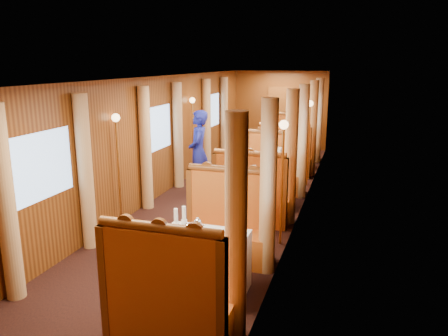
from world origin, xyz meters
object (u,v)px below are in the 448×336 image
at_px(table_near, 203,264).
at_px(teapot_left, 188,232).
at_px(banquette_mid_aft, 273,173).
at_px(tea_tray, 197,236).
at_px(table_far, 291,153).
at_px(rose_vase_mid, 263,160).
at_px(banquette_near_aft, 227,230).
at_px(banquette_far_aft, 296,144).
at_px(banquette_mid_fwd, 251,200).
at_px(rose_vase_far, 292,133).
at_px(steward, 199,152).
at_px(banquette_far_fwd, 284,159).
at_px(table_mid, 263,187).
at_px(passenger, 271,161).
at_px(teapot_right, 200,236).
at_px(fruit_plate, 225,242).
at_px(teapot_back, 198,226).
at_px(banquette_near_fwd, 169,303).

height_order(table_near, teapot_left, teapot_left).
relative_size(banquette_mid_aft, tea_tray, 3.94).
xyz_separation_m(banquette_mid_aft, tea_tray, (-0.06, -4.56, 0.33)).
distance_m(table_far, rose_vase_mid, 3.54).
distance_m(banquette_near_aft, banquette_far_aft, 7.00).
distance_m(banquette_mid_fwd, banquette_far_aft, 5.53).
bearing_deg(table_near, rose_vase_mid, 90.45).
height_order(banquette_mid_aft, table_far, banquette_mid_aft).
distance_m(banquette_near_aft, table_far, 5.99).
distance_m(banquette_far_aft, rose_vase_far, 1.11).
distance_m(tea_tray, teapot_left, 0.12).
distance_m(table_near, steward, 4.35).
xyz_separation_m(banquette_near_aft, banquette_far_fwd, (0.00, 4.97, 0.00)).
bearing_deg(table_mid, teapot_left, -92.43).
relative_size(teapot_left, passenger, 0.21).
bearing_deg(teapot_left, table_mid, 86.64).
xyz_separation_m(banquette_near_aft, teapot_right, (0.02, -1.15, 0.38)).
bearing_deg(banquette_far_fwd, table_far, 90.00).
height_order(banquette_near_aft, tea_tray, banquette_near_aft).
xyz_separation_m(banquette_near_aft, teapot_left, (-0.15, -1.10, 0.39)).
distance_m(fruit_plate, steward, 4.58).
bearing_deg(table_near, fruit_plate, -25.77).
relative_size(banquette_mid_aft, table_far, 1.28).
relative_size(table_far, banquette_far_fwd, 0.78).
bearing_deg(banquette_far_fwd, tea_tray, -90.59).
bearing_deg(teapot_back, banquette_far_fwd, 87.68).
relative_size(banquette_near_aft, banquette_far_fwd, 1.00).
bearing_deg(banquette_far_aft, rose_vase_far, -89.71).
bearing_deg(teapot_back, banquette_near_fwd, -86.28).
height_order(teapot_back, rose_vase_mid, rose_vase_mid).
xyz_separation_m(teapot_right, fruit_plate, (0.31, -0.02, -0.04)).
height_order(banquette_mid_aft, teapot_right, banquette_mid_aft).
relative_size(table_mid, teapot_left, 6.62).
distance_m(table_near, teapot_back, 0.46).
bearing_deg(teapot_right, teapot_back, 106.66).
xyz_separation_m(table_mid, steward, (-1.55, 0.53, 0.52)).
bearing_deg(teapot_left, banquette_near_fwd, -81.58).
distance_m(table_mid, steward, 1.72).
bearing_deg(banquette_far_fwd, banquette_near_fwd, -90.00).
bearing_deg(banquette_near_aft, banquette_far_fwd, 90.00).
relative_size(banquette_mid_fwd, tea_tray, 3.94).
height_order(banquette_near_aft, teapot_back, banquette_near_aft).
bearing_deg(teapot_left, table_near, 29.17).
bearing_deg(banquette_mid_aft, rose_vase_mid, -91.56).
height_order(teapot_left, teapot_right, teapot_left).
bearing_deg(banquette_near_fwd, tea_tray, 93.67).
xyz_separation_m(table_far, fruit_plate, (0.32, -7.16, 0.39)).
height_order(banquette_mid_fwd, rose_vase_mid, banquette_mid_fwd).
bearing_deg(banquette_mid_aft, teapot_back, -91.28).
bearing_deg(teapot_back, table_mid, 86.98).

